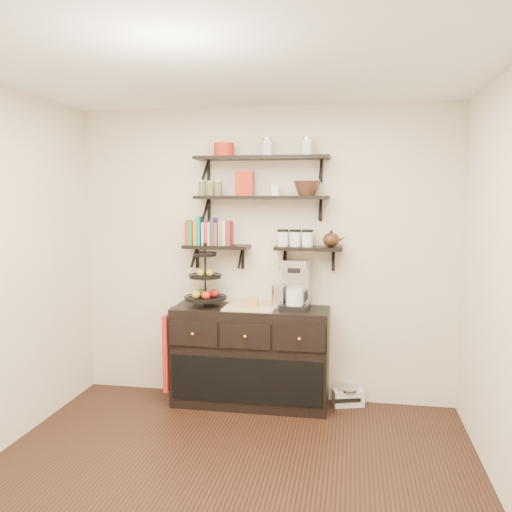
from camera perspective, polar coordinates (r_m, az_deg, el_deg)
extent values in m
plane|color=black|center=(3.80, -3.83, -23.76)|extent=(3.50, 3.50, 0.00)
cube|color=white|center=(3.37, -4.20, 19.99)|extent=(3.50, 3.50, 0.02)
cube|color=#F3E5CE|center=(5.03, 0.86, 0.08)|extent=(3.50, 0.02, 2.70)
cube|color=black|center=(4.87, 0.62, 10.31)|extent=(1.20, 0.27, 0.03)
cube|color=black|center=(5.09, -5.01, 8.82)|extent=(0.02, 0.03, 0.20)
cube|color=black|center=(4.93, 6.90, 8.88)|extent=(0.02, 0.03, 0.20)
cube|color=black|center=(4.86, 0.61, 6.18)|extent=(1.20, 0.27, 0.03)
cube|color=black|center=(5.09, -4.97, 4.88)|extent=(0.02, 0.03, 0.20)
cube|color=black|center=(4.92, 6.84, 4.81)|extent=(0.02, 0.03, 0.20)
cube|color=black|center=(4.98, -4.15, 0.99)|extent=(0.60, 0.25, 0.03)
cube|color=black|center=(5.16, -6.21, -0.13)|extent=(0.02, 0.03, 0.20)
cube|color=black|center=(5.05, -1.41, -0.23)|extent=(0.03, 0.03, 0.20)
cube|color=black|center=(4.84, 5.53, 0.82)|extent=(0.60, 0.25, 0.03)
cube|color=black|center=(4.99, 3.10, -0.32)|extent=(0.03, 0.03, 0.20)
cube|color=black|center=(4.95, 8.16, -0.43)|extent=(0.02, 0.03, 0.20)
cube|color=#B52D0F|center=(5.04, -6.99, 2.34)|extent=(0.02, 0.15, 0.20)
cube|color=#227849|center=(5.03, -6.63, 2.57)|extent=(0.03, 0.15, 0.24)
cube|color=orange|center=(5.02, -6.21, 2.39)|extent=(0.04, 0.15, 0.21)
cube|color=#14786F|center=(5.01, -5.82, 2.62)|extent=(0.03, 0.15, 0.25)
cube|color=beige|center=(5.00, -5.44, 2.44)|extent=(0.03, 0.15, 0.22)
cube|color=#A62751|center=(4.99, -5.00, 2.67)|extent=(0.04, 0.15, 0.26)
cube|color=gold|center=(4.98, -4.58, 2.49)|extent=(0.03, 0.15, 0.23)
cube|color=navy|center=(4.98, -4.18, 2.31)|extent=(0.03, 0.15, 0.20)
cube|color=#9A3724|center=(4.96, -3.72, 2.54)|extent=(0.04, 0.15, 0.24)
cube|color=#539D60|center=(4.96, -3.28, 2.36)|extent=(0.03, 0.15, 0.21)
cube|color=beige|center=(4.95, -2.86, 2.59)|extent=(0.03, 0.15, 0.25)
cube|color=maroon|center=(4.94, -2.47, 2.41)|extent=(0.02, 0.15, 0.22)
cylinder|color=silver|center=(4.86, 2.84, 1.81)|extent=(0.10, 0.10, 0.13)
cylinder|color=silver|center=(4.85, 4.13, 1.79)|extent=(0.10, 0.10, 0.13)
cylinder|color=silver|center=(4.84, 5.43, 1.77)|extent=(0.10, 0.10, 0.13)
cube|color=black|center=(5.00, -0.58, -10.51)|extent=(1.40, 0.45, 0.90)
cube|color=tan|center=(4.88, -0.58, -5.37)|extent=(0.45, 0.41, 0.02)
sphere|color=gold|center=(4.80, -6.70, -8.18)|extent=(0.04, 0.04, 0.04)
sphere|color=gold|center=(4.69, -1.17, -8.49)|extent=(0.04, 0.04, 0.04)
sphere|color=gold|center=(4.62, 4.58, -8.73)|extent=(0.04, 0.04, 0.04)
cylinder|color=black|center=(4.93, -5.37, -2.10)|extent=(0.02, 0.02, 0.56)
cylinder|color=black|center=(4.96, -5.34, -4.51)|extent=(0.38, 0.38, 0.01)
cylinder|color=black|center=(4.93, -5.37, -2.22)|extent=(0.29, 0.29, 0.02)
cylinder|color=black|center=(4.90, -5.39, 0.09)|extent=(0.20, 0.20, 0.02)
sphere|color=#B21914|center=(4.98, -4.47, -3.94)|extent=(0.08, 0.08, 0.08)
sphere|color=gold|center=(4.94, -5.87, -1.76)|extent=(0.07, 0.07, 0.07)
cube|color=#B08928|center=(4.87, -0.30, -4.82)|extent=(0.08, 0.08, 0.08)
cube|color=black|center=(4.82, 4.12, -5.36)|extent=(0.26, 0.24, 0.04)
cube|color=silver|center=(4.86, 4.23, -3.03)|extent=(0.25, 0.11, 0.37)
cube|color=silver|center=(4.76, 4.15, -0.84)|extent=(0.26, 0.24, 0.08)
cylinder|color=silver|center=(4.78, 4.10, -4.32)|extent=(0.17, 0.17, 0.14)
cylinder|color=silver|center=(4.80, 2.29, -4.33)|extent=(0.11, 0.11, 0.22)
cube|color=maroon|center=(5.07, -9.04, -9.81)|extent=(0.04, 0.30, 0.69)
cube|color=silver|center=(5.16, 9.67, -14.48)|extent=(0.30, 0.21, 0.15)
cylinder|color=silver|center=(5.13, 9.69, -13.63)|extent=(0.23, 0.23, 0.02)
cube|color=black|center=(5.09, 9.66, -14.78)|extent=(0.23, 0.08, 0.04)
cube|color=#AF2714|center=(4.89, -1.21, 7.65)|extent=(0.16, 0.07, 0.22)
cylinder|color=white|center=(4.84, 2.07, 6.93)|extent=(0.09, 0.09, 0.10)
cylinder|color=#AF2714|center=(4.95, -3.40, 11.11)|extent=(0.18, 0.18, 0.12)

